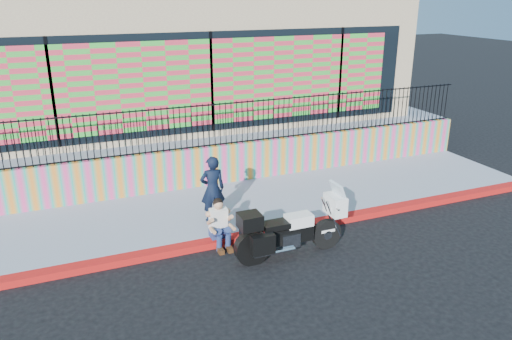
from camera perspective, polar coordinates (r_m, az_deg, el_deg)
ground at (r=11.54m, az=1.57°, el=-7.44°), size 90.00×90.00×0.00m
red_curb at (r=11.51m, az=1.58°, el=-7.11°), size 16.00×0.30×0.15m
sidewalk at (r=12.89m, az=-1.40°, el=-4.05°), size 16.00×3.00×0.15m
mural_wall at (r=14.07m, az=-3.76°, el=0.72°), size 16.00×0.20×1.10m
metal_fence at (r=13.74m, az=-3.87°, el=5.26°), size 15.80×0.04×1.20m
elevated_platform at (r=18.80m, az=-8.80°, el=5.18°), size 16.00×10.00×1.25m
storefront_building at (r=18.12m, az=-9.07°, el=13.08°), size 14.00×8.06×4.00m
police_motorcycle at (r=10.43m, az=3.76°, el=-6.75°), size 2.40×0.79×1.49m
police_officer at (r=11.61m, az=-4.99°, el=-2.19°), size 0.61×0.42×1.60m
seated_man at (r=10.88m, az=-4.06°, el=-6.62°), size 0.54×0.71×1.06m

